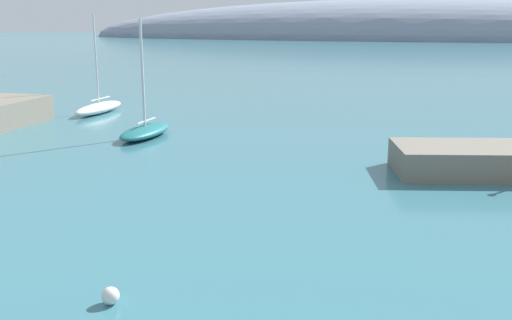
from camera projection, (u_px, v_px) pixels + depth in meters
distant_ridge at (430, 39)px, 231.52m from camera, size 287.96×62.81×31.27m
sailboat_teal_near_shore at (145, 130)px, 42.93m from camera, size 2.68×6.32×8.49m
sailboat_white_mid_mooring at (99, 107)px, 53.61m from camera, size 2.21×7.21×8.78m
mooring_buoy_white at (110, 296)px, 18.00m from camera, size 0.56×0.56×0.56m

